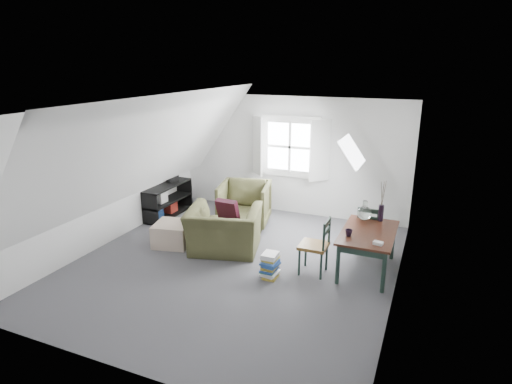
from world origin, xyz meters
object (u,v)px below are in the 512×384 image
at_px(dining_table, 368,237).
at_px(dining_chair_far, 368,228).
at_px(ottoman, 173,234).
at_px(media_shelf, 166,202).
at_px(armchair_far, 245,225).
at_px(magazine_stack, 270,266).
at_px(dining_chair_near, 316,245).
at_px(armchair_near, 225,251).

distance_m(dining_table, dining_chair_far, 0.72).
height_order(ottoman, media_shelf, media_shelf).
distance_m(armchair_far, magazine_stack, 2.22).
relative_size(armchair_far, dining_chair_far, 1.16).
relative_size(armchair_far, ottoman, 1.60).
bearing_deg(dining_chair_near, magazine_stack, -47.16).
height_order(dining_table, dining_chair_near, dining_chair_near).
height_order(dining_table, dining_chair_far, dining_chair_far).
bearing_deg(dining_table, dining_chair_far, 95.03).
distance_m(dining_table, dining_chair_near, 0.83).
xyz_separation_m(armchair_near, media_shelf, (-1.96, 1.11, 0.31)).
bearing_deg(media_shelf, magazine_stack, -33.58).
distance_m(armchair_far, dining_table, 2.83).
distance_m(armchair_far, dining_chair_near, 2.38).
bearing_deg(magazine_stack, dining_chair_far, 51.11).
relative_size(armchair_far, dining_table, 0.74).
relative_size(dining_table, media_shelf, 1.00).
distance_m(armchair_far, media_shelf, 1.81).
relative_size(dining_chair_far, media_shelf, 0.64).
height_order(armchair_near, ottoman, ottoman).
bearing_deg(dining_chair_far, magazine_stack, 55.29).
distance_m(armchair_far, dining_chair_far, 2.53).
height_order(armchair_near, media_shelf, media_shelf).
height_order(armchair_far, ottoman, armchair_far).
height_order(armchair_near, armchair_far, armchair_far).
distance_m(armchair_near, armchair_far, 1.26).
bearing_deg(armchair_far, magazine_stack, -68.06).
relative_size(armchair_far, magazine_stack, 2.53).
bearing_deg(magazine_stack, dining_chair_near, 34.23).
xyz_separation_m(dining_table, dining_chair_far, (-0.10, 0.70, -0.14)).
xyz_separation_m(armchair_near, ottoman, (-0.98, -0.12, 0.20)).
bearing_deg(dining_chair_far, dining_table, 102.41).
xyz_separation_m(armchair_far, ottoman, (-0.80, -1.36, 0.20)).
relative_size(dining_chair_near, media_shelf, 0.68).
distance_m(ottoman, dining_chair_far, 3.44).
bearing_deg(media_shelf, dining_chair_near, -23.94).
relative_size(armchair_near, magazine_stack, 3.11).
xyz_separation_m(armchair_far, dining_chair_far, (2.47, -0.32, 0.44)).
bearing_deg(armchair_near, magazine_stack, 137.15).
relative_size(armchair_near, dining_table, 0.91).
bearing_deg(dining_chair_near, armchair_near, -87.14).
bearing_deg(dining_chair_far, armchair_near, 26.29).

